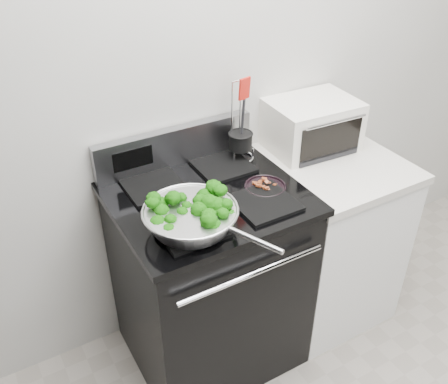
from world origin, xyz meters
TOP-DOWN VIEW (x-y plane):
  - back_wall at (0.00, 1.75)m, footprint 4.00×0.02m
  - gas_range at (-0.30, 1.41)m, footprint 0.79×0.69m
  - counter at (0.39, 1.41)m, footprint 0.62×0.68m
  - skillet at (-0.46, 1.24)m, footprint 0.37×0.55m
  - broccoli_pile at (-0.46, 1.24)m, footprint 0.29×0.29m
  - bacon_plate at (-0.06, 1.34)m, footprint 0.18×0.18m
  - utensil_holder at (-0.02, 1.61)m, footprint 0.13×0.13m
  - toaster_oven at (0.37, 1.58)m, footprint 0.44×0.34m

SIDE VIEW (x-z plane):
  - counter at x=0.39m, z-range 0.00..0.92m
  - gas_range at x=-0.30m, z-range -0.08..1.05m
  - bacon_plate at x=-0.06m, z-range 0.95..0.99m
  - skillet at x=-0.46m, z-range 0.97..1.04m
  - utensil_holder at x=-0.02m, z-range 0.82..1.22m
  - broccoli_pile at x=-0.46m, z-range 0.98..1.08m
  - toaster_oven at x=0.37m, z-range 0.92..1.16m
  - back_wall at x=0.00m, z-range 0.00..2.70m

